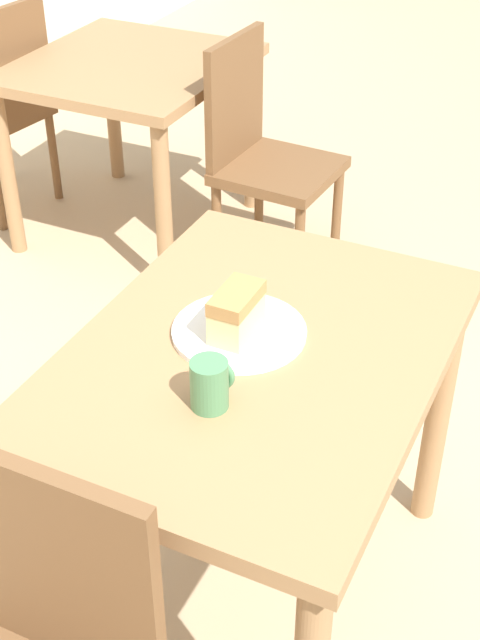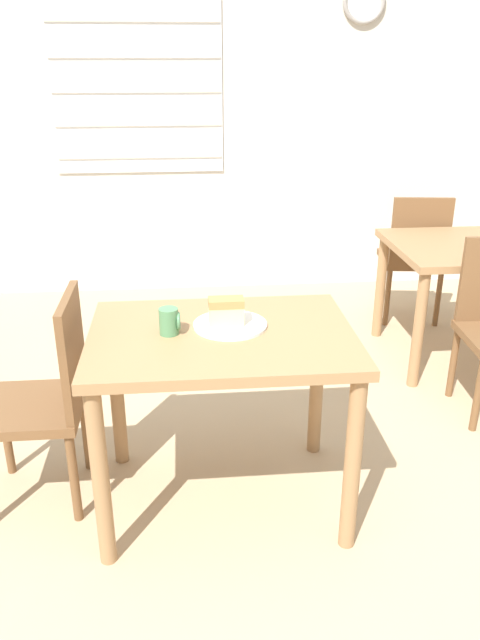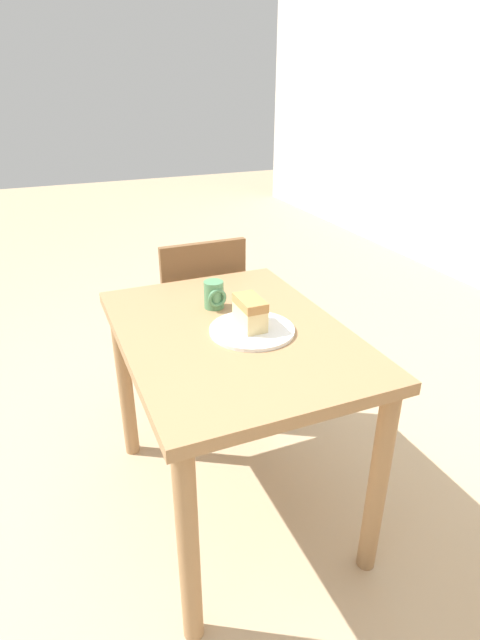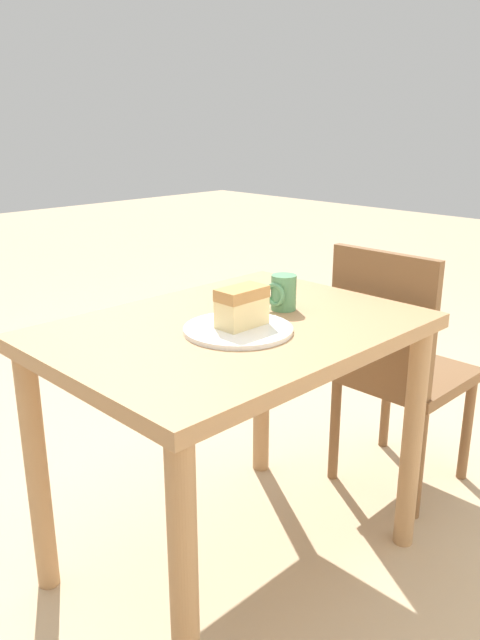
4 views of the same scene
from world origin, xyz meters
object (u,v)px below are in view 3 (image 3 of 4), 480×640
object	(u,v)px
plate	(252,330)
coffee_mug	(214,295)
chair_near_window	(198,319)
dining_table_near	(233,362)
cake_slice	(250,312)

from	to	relation	value
plate	coffee_mug	bearing A→B (deg)	-167.83
chair_near_window	coffee_mug	size ratio (longest dim) A/B	8.78
dining_table_near	plate	world-z (taller)	plate
coffee_mug	chair_near_window	bearing A→B (deg)	169.76
chair_near_window	plate	bearing A→B (deg)	86.75
plate	chair_near_window	bearing A→B (deg)	176.75
dining_table_near	coffee_mug	bearing A→B (deg)	178.33
chair_near_window	cake_slice	distance (m)	0.78
dining_table_near	cake_slice	bearing A→B (deg)	68.01
dining_table_near	plate	size ratio (longest dim) A/B	3.52
dining_table_near	plate	bearing A→B (deg)	56.36
dining_table_near	chair_near_window	xyz separation A→B (m)	(-0.68, 0.09, -0.16)
plate	cake_slice	world-z (taller)	cake_slice
chair_near_window	coffee_mug	distance (m)	0.60
plate	coffee_mug	xyz separation A→B (m)	(-0.22, -0.05, 0.04)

